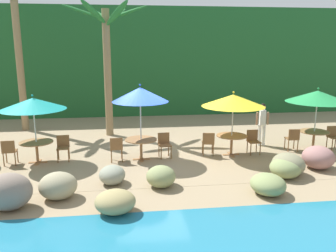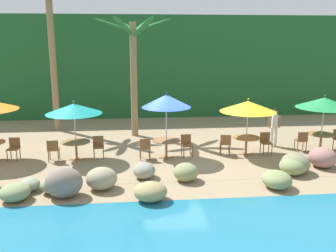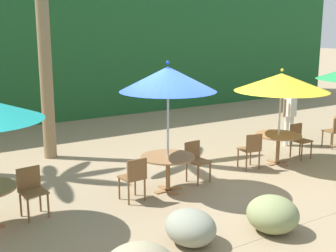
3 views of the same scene
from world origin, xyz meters
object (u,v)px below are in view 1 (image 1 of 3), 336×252
object	(u,v)px
palm_tree_second	(107,47)
chair_green_inland	(293,138)
umbrella_teal	(33,104)
umbrella_blue	(140,95)
dining_table_blue	(141,143)
umbrella_green	(318,96)
chair_blue_inland	(116,147)
dining_table_yellow	(232,139)
chair_green_seaward	(333,136)
chair_teal_inland	(9,150)
chair_teal_seaward	(63,146)
umbrella_yellow	(233,100)
chair_yellow_inland	(208,142)
dining_table_teal	(37,145)
waiter_in_white	(262,121)
chair_blue_seaward	(164,143)
dining_table_green	(314,134)
palm_tree_nearest	(16,27)
chair_yellow_seaward	(253,140)

from	to	relation	value
palm_tree_second	chair_green_inland	bearing A→B (deg)	-26.21
umbrella_teal	umbrella_blue	bearing A→B (deg)	-1.77
dining_table_blue	umbrella_green	distance (m)	6.72
chair_blue_inland	dining_table_yellow	bearing A→B (deg)	3.37
umbrella_blue	chair_green_seaward	bearing A→B (deg)	3.28
chair_teal_inland	chair_teal_seaward	bearing A→B (deg)	10.61
umbrella_yellow	chair_green_inland	distance (m)	2.86
chair_teal_inland	palm_tree_second	size ratio (longest dim) A/B	0.15
chair_green_seaward	chair_green_inland	size ratio (longest dim) A/B	1.00
dining_table_blue	chair_yellow_inland	size ratio (longest dim) A/B	1.26
dining_table_yellow	palm_tree_second	distance (m)	6.57
dining_table_teal	chair_green_inland	xyz separation A→B (m)	(9.21, 0.20, -0.10)
umbrella_green	waiter_in_white	size ratio (longest dim) A/B	1.41
chair_blue_seaward	chair_green_seaward	bearing A→B (deg)	2.03
chair_teal_seaward	palm_tree_second	distance (m)	4.99
dining_table_yellow	umbrella_green	distance (m)	3.59
chair_teal_seaward	umbrella_yellow	distance (m)	6.13
chair_blue_inland	chair_green_seaward	size ratio (longest dim) A/B	1.00
umbrella_yellow	waiter_in_white	world-z (taller)	umbrella_yellow
umbrella_blue	palm_tree_second	bearing A→B (deg)	107.95
dining_table_green	palm_tree_nearest	size ratio (longest dim) A/B	0.16
umbrella_teal	umbrella_green	xyz separation A→B (m)	(10.06, 0.22, 0.03)
chair_blue_seaward	chair_green_inland	size ratio (longest dim) A/B	1.00
chair_yellow_inland	waiter_in_white	xyz separation A→B (m)	(2.42, 1.04, 0.47)
umbrella_teal	umbrella_blue	size ratio (longest dim) A/B	0.89
chair_blue_inland	chair_blue_seaward	bearing A→B (deg)	10.71
umbrella_blue	chair_blue_seaward	bearing A→B (deg)	12.91
dining_table_yellow	umbrella_green	world-z (taller)	umbrella_green
waiter_in_white	palm_tree_nearest	bearing A→B (deg)	158.25
dining_table_blue	umbrella_green	xyz separation A→B (m)	(6.55, 0.32, 1.45)
umbrella_green	chair_green_inland	distance (m)	1.77
chair_yellow_inland	waiter_in_white	bearing A→B (deg)	23.33
chair_yellow_inland	palm_tree_second	xyz separation A→B (m)	(-3.62, 3.55, 3.33)
dining_table_yellow	chair_yellow_inland	bearing A→B (deg)	177.58
palm_tree_nearest	waiter_in_white	bearing A→B (deg)	-21.75
waiter_in_white	chair_teal_inland	bearing A→B (deg)	-172.35
chair_yellow_seaward	palm_tree_nearest	bearing A→B (deg)	151.86
umbrella_green	palm_tree_second	xyz separation A→B (m)	(-7.75, 3.37, 1.78)
chair_yellow_seaward	waiter_in_white	world-z (taller)	waiter_in_white
waiter_in_white	dining_table_green	bearing A→B (deg)	-26.96
umbrella_yellow	umbrella_blue	bearing A→B (deg)	-177.96
umbrella_yellow	palm_tree_nearest	size ratio (longest dim) A/B	0.33
umbrella_blue	palm_tree_second	world-z (taller)	palm_tree_second
chair_blue_seaward	palm_tree_second	distance (m)	5.24
umbrella_teal	dining_table_yellow	world-z (taller)	umbrella_teal
umbrella_yellow	chair_green_inland	size ratio (longest dim) A/B	2.68
umbrella_blue	palm_tree_nearest	size ratio (longest dim) A/B	0.37
umbrella_blue	chair_blue_inland	world-z (taller)	umbrella_blue
dining_table_teal	palm_tree_nearest	xyz separation A→B (m)	(-1.69, 5.09, 4.08)
palm_tree_second	waiter_in_white	world-z (taller)	palm_tree_second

